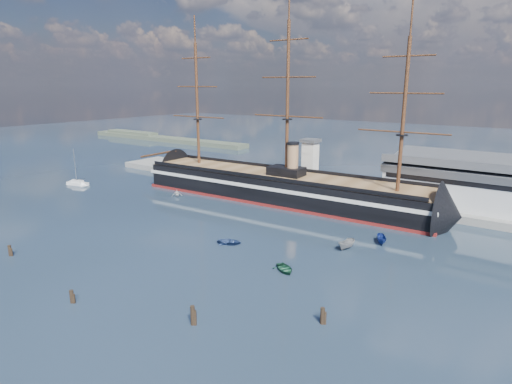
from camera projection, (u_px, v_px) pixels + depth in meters
The scene contains 15 objects.
ground at pixel (237, 217), 110.44m from camera, with size 600.00×600.00×0.00m, color #1B2731.
quay at pixel (334, 194), 133.19m from camera, with size 180.00×18.00×2.00m, color slate.
quay_tower at pixel (310, 162), 132.39m from camera, with size 5.00×5.00×15.00m.
shoreline at pixel (154, 137), 263.56m from camera, with size 120.00×10.00×4.00m.
warship at pixel (275, 186), 125.99m from camera, with size 113.20×19.96×53.94m.
sailboat at pixel (78, 183), 144.66m from camera, with size 8.13×4.10×12.49m.
motorboat_b at pixel (230, 244), 91.47m from camera, with size 3.25×1.30×1.52m, color navy.
motorboat_c at pixel (346, 249), 88.65m from camera, with size 6.00×2.20×2.40m, color gray.
motorboat_d at pixel (177, 196), 130.80m from camera, with size 5.78×2.50×2.12m, color silver.
motorboat_e at pixel (285, 271), 78.12m from camera, with size 3.08×1.23×1.44m, color #17412D.
motorboat_f at pixel (381, 244), 91.71m from camera, with size 5.55×2.03×2.22m, color navy.
piling_near_left at pixel (11, 256), 85.22m from camera, with size 0.64×0.64×2.93m, color black.
piling_near_mid at pixel (72, 303), 66.90m from camera, with size 0.64×0.64×2.83m, color black.
piling_near_right at pixel (193, 325), 60.80m from camera, with size 0.64×0.64×3.63m, color black.
piling_far_right at pixel (322, 324), 61.04m from camera, with size 0.64×0.64×3.21m, color black.
Camera 1 is at (65.36, -43.00, 33.18)m, focal length 30.00 mm.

